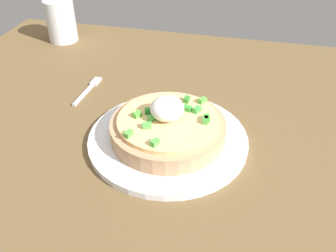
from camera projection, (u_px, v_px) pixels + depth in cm
name	position (u px, v px, depth cm)	size (l,w,h in cm)	color
dining_table	(165.00, 137.00, 60.27)	(97.23, 80.20, 3.04)	brown
plate	(168.00, 139.00, 56.62)	(24.63, 24.63, 1.05)	white
pizza	(168.00, 126.00, 55.19)	(17.57, 17.57, 6.68)	tan
cup_near	(61.00, 22.00, 85.58)	(6.75, 6.75, 9.60)	silver
fork	(89.00, 88.00, 69.45)	(1.56, 10.40, 0.50)	#B7B7BC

